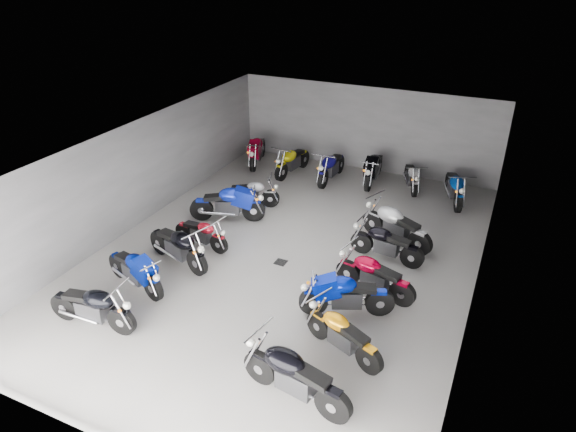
% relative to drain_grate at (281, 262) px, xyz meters
% --- Properties ---
extents(ground, '(14.00, 14.00, 0.00)m').
position_rel_drain_grate_xyz_m(ground, '(0.00, 0.50, -0.01)').
color(ground, gray).
rests_on(ground, ground).
extents(wall_back, '(10.00, 0.10, 3.20)m').
position_rel_drain_grate_xyz_m(wall_back, '(0.00, 7.50, 1.59)').
color(wall_back, slate).
rests_on(wall_back, ground).
extents(wall_left, '(0.10, 14.00, 3.20)m').
position_rel_drain_grate_xyz_m(wall_left, '(-5.00, 0.50, 1.59)').
color(wall_left, slate).
rests_on(wall_left, ground).
extents(wall_right, '(0.10, 14.00, 3.20)m').
position_rel_drain_grate_xyz_m(wall_right, '(5.00, 0.50, 1.59)').
color(wall_right, slate).
rests_on(wall_right, ground).
extents(ceiling, '(10.00, 14.00, 0.04)m').
position_rel_drain_grate_xyz_m(ceiling, '(0.00, 0.50, 3.21)').
color(ceiling, black).
rests_on(ceiling, wall_back).
extents(drain_grate, '(0.32, 0.32, 0.01)m').
position_rel_drain_grate_xyz_m(drain_grate, '(0.00, 0.00, 0.00)').
color(drain_grate, black).
rests_on(drain_grate, ground).
extents(motorcycle_left_a, '(2.25, 0.49, 0.99)m').
position_rel_drain_grate_xyz_m(motorcycle_left_a, '(-2.69, -4.18, 0.53)').
color(motorcycle_left_a, black).
rests_on(motorcycle_left_a, ground).
extents(motorcycle_left_b, '(2.14, 0.78, 0.96)m').
position_rel_drain_grate_xyz_m(motorcycle_left_b, '(-2.80, -2.59, 0.52)').
color(motorcycle_left_b, black).
rests_on(motorcycle_left_b, ground).
extents(motorcycle_left_c, '(2.26, 0.81, 1.02)m').
position_rel_drain_grate_xyz_m(motorcycle_left_c, '(-2.48, -1.21, 0.55)').
color(motorcycle_left_c, black).
rests_on(motorcycle_left_c, ground).
extents(motorcycle_left_d, '(1.88, 0.45, 0.83)m').
position_rel_drain_grate_xyz_m(motorcycle_left_d, '(-2.41, -0.19, 0.45)').
color(motorcycle_left_d, black).
rests_on(motorcycle_left_d, ground).
extents(motorcycle_left_e, '(2.26, 1.06, 1.05)m').
position_rel_drain_grate_xyz_m(motorcycle_left_e, '(-2.55, 1.55, 0.57)').
color(motorcycle_left_e, black).
rests_on(motorcycle_left_e, ground).
extents(motorcycle_left_f, '(1.91, 0.82, 0.88)m').
position_rel_drain_grate_xyz_m(motorcycle_left_f, '(-2.40, 2.72, 0.47)').
color(motorcycle_left_f, black).
rests_on(motorcycle_left_f, ground).
extents(motorcycle_right_a, '(2.37, 0.62, 1.05)m').
position_rel_drain_grate_xyz_m(motorcycle_right_a, '(2.30, -4.23, 0.57)').
color(motorcycle_right_a, black).
rests_on(motorcycle_right_a, ground).
extents(motorcycle_right_b, '(1.96, 0.93, 0.91)m').
position_rel_drain_grate_xyz_m(motorcycle_right_b, '(2.70, -2.66, 0.49)').
color(motorcycle_right_b, black).
rests_on(motorcycle_right_b, ground).
extents(motorcycle_right_c, '(2.11, 1.03, 0.98)m').
position_rel_drain_grate_xyz_m(motorcycle_right_c, '(2.33, -1.38, 0.53)').
color(motorcycle_right_c, black).
rests_on(motorcycle_right_c, ground).
extents(motorcycle_right_d, '(2.15, 0.64, 0.96)m').
position_rel_drain_grate_xyz_m(motorcycle_right_d, '(2.70, -0.31, 0.52)').
color(motorcycle_right_d, black).
rests_on(motorcycle_right_d, ground).
extents(motorcycle_right_e, '(2.12, 0.49, 0.93)m').
position_rel_drain_grate_xyz_m(motorcycle_right_e, '(2.55, 1.35, 0.50)').
color(motorcycle_right_e, black).
rests_on(motorcycle_right_e, ground).
extents(motorcycle_right_f, '(2.25, 1.04, 1.04)m').
position_rel_drain_grate_xyz_m(motorcycle_right_f, '(2.57, 2.35, 0.56)').
color(motorcycle_right_f, black).
rests_on(motorcycle_right_f, ground).
extents(motorcycle_back_a, '(0.80, 2.30, 1.03)m').
position_rel_drain_grate_xyz_m(motorcycle_back_a, '(-3.97, 6.17, 0.56)').
color(motorcycle_back_a, black).
rests_on(motorcycle_back_a, ground).
extents(motorcycle_back_b, '(0.54, 2.24, 0.99)m').
position_rel_drain_grate_xyz_m(motorcycle_back_b, '(-2.28, 5.80, 0.53)').
color(motorcycle_back_b, black).
rests_on(motorcycle_back_b, ground).
extents(motorcycle_back_c, '(0.46, 2.29, 1.00)m').
position_rel_drain_grate_xyz_m(motorcycle_back_c, '(-0.72, 5.84, 0.54)').
color(motorcycle_back_c, black).
rests_on(motorcycle_back_c, ground).
extents(motorcycle_back_d, '(0.50, 2.37, 1.04)m').
position_rel_drain_grate_xyz_m(motorcycle_back_d, '(0.75, 6.31, 0.56)').
color(motorcycle_back_d, black).
rests_on(motorcycle_back_d, ground).
extents(motorcycle_back_e, '(0.87, 1.86, 0.86)m').
position_rel_drain_grate_xyz_m(motorcycle_back_e, '(2.14, 6.36, 0.47)').
color(motorcycle_back_e, black).
rests_on(motorcycle_back_e, ground).
extents(motorcycle_back_f, '(0.89, 2.18, 1.00)m').
position_rel_drain_grate_xyz_m(motorcycle_back_f, '(3.68, 5.88, 0.54)').
color(motorcycle_back_f, black).
rests_on(motorcycle_back_f, ground).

